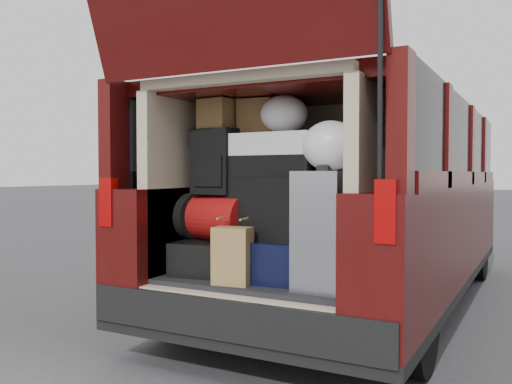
# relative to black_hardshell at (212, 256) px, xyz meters

# --- Properties ---
(ground) EXTENTS (80.00, 80.00, 0.00)m
(ground) POSITION_rel_black_hardshell_xyz_m (0.41, -0.14, -0.65)
(ground) COLOR #38383A
(ground) RESTS_ON ground
(minivan) EXTENTS (1.90, 5.35, 2.77)m
(minivan) POSITION_rel_black_hardshell_xyz_m (0.41, 1.72, 0.26)
(minivan) COLOR black
(minivan) RESTS_ON ground
(load_floor) EXTENTS (1.24, 1.05, 0.55)m
(load_floor) POSITION_rel_black_hardshell_xyz_m (0.41, 0.14, -0.38)
(load_floor) COLOR black
(load_floor) RESTS_ON ground
(black_hardshell) EXTENTS (0.45, 0.57, 0.21)m
(black_hardshell) POSITION_rel_black_hardshell_xyz_m (0.00, 0.00, 0.00)
(black_hardshell) COLOR black
(black_hardshell) RESTS_ON load_floor
(navy_hardshell) EXTENTS (0.49, 0.58, 0.24)m
(navy_hardshell) POSITION_rel_black_hardshell_xyz_m (0.45, 0.02, 0.02)
(navy_hardshell) COLOR black
(navy_hardshell) RESTS_ON load_floor
(silver_roller) EXTENTS (0.29, 0.45, 0.66)m
(silver_roller) POSITION_rel_black_hardshell_xyz_m (0.85, -0.10, 0.22)
(silver_roller) COLOR silver
(silver_roller) RESTS_ON load_floor
(kraft_bag) EXTENTS (0.23, 0.17, 0.33)m
(kraft_bag) POSITION_rel_black_hardshell_xyz_m (0.32, -0.28, 0.06)
(kraft_bag) COLOR #9A7845
(kraft_bag) RESTS_ON load_floor
(red_duffel) EXTENTS (0.51, 0.38, 0.30)m
(red_duffel) POSITION_rel_black_hardshell_xyz_m (0.05, 0.00, 0.26)
(red_duffel) COLOR #A00F0E
(red_duffel) RESTS_ON black_hardshell
(black_soft_case) EXTENTS (0.57, 0.41, 0.38)m
(black_soft_case) POSITION_rel_black_hardshell_xyz_m (0.44, 0.01, 0.33)
(black_soft_case) COLOR black
(black_soft_case) RESTS_ON navy_hardshell
(backpack) EXTENTS (0.31, 0.21, 0.42)m
(backpack) POSITION_rel_black_hardshell_xyz_m (0.04, -0.01, 0.62)
(backpack) COLOR black
(backpack) RESTS_ON red_duffel
(twotone_duffel) EXTENTS (0.63, 0.35, 0.27)m
(twotone_duffel) POSITION_rel_black_hardshell_xyz_m (0.43, 0.05, 0.65)
(twotone_duffel) COLOR silver
(twotone_duffel) RESTS_ON black_soft_case
(grocery_sack_lower) EXTENTS (0.23, 0.19, 0.19)m
(grocery_sack_lower) POSITION_rel_black_hardshell_xyz_m (0.04, 0.01, 0.92)
(grocery_sack_lower) COLOR brown
(grocery_sack_lower) RESTS_ON backpack
(grocery_sack_upper) EXTENTS (0.25, 0.21, 0.23)m
(grocery_sack_upper) POSITION_rel_black_hardshell_xyz_m (0.27, 0.13, 0.90)
(grocery_sack_upper) COLOR brown
(grocery_sack_upper) RESTS_ON twotone_duffel
(plastic_bag_center) EXTENTS (0.33, 0.31, 0.24)m
(plastic_bag_center) POSITION_rel_black_hardshell_xyz_m (0.48, 0.08, 0.91)
(plastic_bag_center) COLOR white
(plastic_bag_center) RESTS_ON twotone_duffel
(plastic_bag_right) EXTENTS (0.37, 0.36, 0.28)m
(plastic_bag_right) POSITION_rel_black_hardshell_xyz_m (0.85, -0.09, 0.70)
(plastic_bag_right) COLOR white
(plastic_bag_right) RESTS_ON silver_roller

